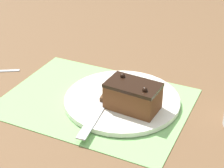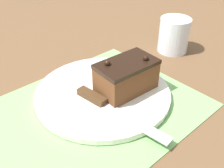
% 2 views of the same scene
% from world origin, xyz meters
% --- Properties ---
extents(ground_plane, '(3.00, 3.00, 0.00)m').
position_xyz_m(ground_plane, '(0.00, 0.00, 0.00)').
color(ground_plane, brown).
extents(placemat_woven, '(0.46, 0.34, 0.00)m').
position_xyz_m(placemat_woven, '(0.00, 0.00, 0.00)').
color(placemat_woven, '#7AB266').
rests_on(placemat_woven, ground_plane).
extents(cake_plate, '(0.29, 0.29, 0.01)m').
position_xyz_m(cake_plate, '(-0.06, -0.02, 0.01)').
color(cake_plate, white).
rests_on(cake_plate, placemat_woven).
extents(chocolate_cake, '(0.13, 0.08, 0.08)m').
position_xyz_m(chocolate_cake, '(-0.10, 0.01, 0.05)').
color(chocolate_cake, brown).
rests_on(chocolate_cake, cake_plate).
extents(serving_knife, '(0.05, 0.22, 0.01)m').
position_xyz_m(serving_knife, '(-0.03, 0.02, 0.02)').
color(serving_knife, '#472D19').
rests_on(serving_knife, cake_plate).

